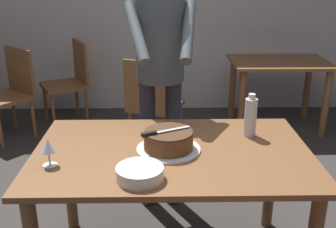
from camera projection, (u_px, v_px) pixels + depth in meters
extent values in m
cube|color=brown|center=(172.00, 153.00, 2.12)|extent=(1.46, 0.90, 0.03)
cylinder|color=brown|center=(69.00, 180.00, 2.60)|extent=(0.07, 0.07, 0.72)
cylinder|color=brown|center=(271.00, 178.00, 2.62)|extent=(0.07, 0.07, 0.72)
cylinder|color=silver|center=(168.00, 149.00, 2.11)|extent=(0.34, 0.34, 0.01)
cylinder|color=brown|center=(168.00, 141.00, 2.09)|extent=(0.26, 0.26, 0.09)
cylinder|color=#432A18|center=(169.00, 132.00, 2.08)|extent=(0.25, 0.25, 0.01)
cube|color=silver|center=(172.00, 130.00, 2.08)|extent=(0.19, 0.10, 0.00)
cube|color=black|center=(149.00, 134.00, 2.03)|extent=(0.08, 0.06, 0.02)
cylinder|color=white|center=(140.00, 178.00, 1.83)|extent=(0.22, 0.22, 0.01)
cylinder|color=white|center=(140.00, 176.00, 1.83)|extent=(0.22, 0.22, 0.01)
cylinder|color=white|center=(140.00, 174.00, 1.82)|extent=(0.22, 0.22, 0.01)
cylinder|color=white|center=(140.00, 172.00, 1.82)|extent=(0.22, 0.22, 0.01)
cylinder|color=white|center=(140.00, 170.00, 1.82)|extent=(0.22, 0.22, 0.01)
cylinder|color=white|center=(140.00, 168.00, 1.81)|extent=(0.22, 0.22, 0.01)
cylinder|color=silver|center=(50.00, 165.00, 1.96)|extent=(0.07, 0.07, 0.00)
cylinder|color=silver|center=(49.00, 158.00, 1.94)|extent=(0.01, 0.01, 0.07)
cone|color=silver|center=(48.00, 145.00, 1.92)|extent=(0.08, 0.08, 0.07)
cylinder|color=silver|center=(250.00, 118.00, 2.26)|extent=(0.07, 0.07, 0.22)
cylinder|color=silver|center=(252.00, 97.00, 2.22)|extent=(0.04, 0.04, 0.03)
cylinder|color=#2D2D38|center=(173.00, 144.00, 2.85)|extent=(0.11, 0.11, 0.95)
cylinder|color=#2D2D38|center=(148.00, 145.00, 2.83)|extent=(0.11, 0.11, 0.95)
cylinder|color=#3F474C|center=(160.00, 39.00, 2.58)|extent=(0.32, 0.32, 0.55)
cylinder|color=#3F474C|center=(188.00, 31.00, 2.40)|extent=(0.12, 0.42, 0.34)
cylinder|color=#3F474C|center=(136.00, 32.00, 2.37)|extent=(0.19, 0.42, 0.34)
cube|color=brown|center=(280.00, 62.00, 4.14)|extent=(1.00, 0.70, 0.03)
cylinder|color=brown|center=(242.00, 105.00, 4.01)|extent=(0.07, 0.07, 0.71)
cylinder|color=brown|center=(326.00, 104.00, 4.02)|extent=(0.07, 0.07, 0.71)
cylinder|color=brown|center=(232.00, 89.00, 4.52)|extent=(0.07, 0.07, 0.71)
cylinder|color=brown|center=(307.00, 88.00, 4.54)|extent=(0.07, 0.07, 0.71)
cube|color=brown|center=(64.00, 86.00, 4.38)|extent=(0.59, 0.59, 0.04)
cylinder|color=brown|center=(53.00, 113.00, 4.23)|extent=(0.04, 0.04, 0.41)
cylinder|color=brown|center=(46.00, 103.00, 4.53)|extent=(0.04, 0.04, 0.41)
cylinder|color=brown|center=(87.00, 107.00, 4.39)|extent=(0.04, 0.04, 0.41)
cylinder|color=brown|center=(77.00, 98.00, 4.69)|extent=(0.04, 0.04, 0.41)
cube|color=brown|center=(80.00, 62.00, 4.39)|extent=(0.23, 0.40, 0.45)
cube|color=brown|center=(156.00, 105.00, 3.76)|extent=(0.57, 0.57, 0.04)
cylinder|color=brown|center=(146.00, 119.00, 4.06)|extent=(0.04, 0.04, 0.41)
cylinder|color=brown|center=(180.00, 123.00, 3.94)|extent=(0.04, 0.04, 0.41)
cylinder|color=brown|center=(131.00, 132.00, 3.74)|extent=(0.04, 0.04, 0.41)
cylinder|color=brown|center=(168.00, 137.00, 3.62)|extent=(0.04, 0.04, 0.41)
cube|color=brown|center=(147.00, 86.00, 3.50)|extent=(0.42, 0.18, 0.45)
cube|color=brown|center=(4.00, 98.00, 3.96)|extent=(0.62, 0.62, 0.04)
cylinder|color=brown|center=(0.00, 129.00, 3.80)|extent=(0.04, 0.04, 0.41)
cylinder|color=brown|center=(34.00, 119.00, 4.07)|extent=(0.04, 0.04, 0.41)
cylinder|color=brown|center=(14.00, 111.00, 4.28)|extent=(0.04, 0.04, 0.41)
cube|color=brown|center=(20.00, 70.00, 4.03)|extent=(0.36, 0.31, 0.45)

